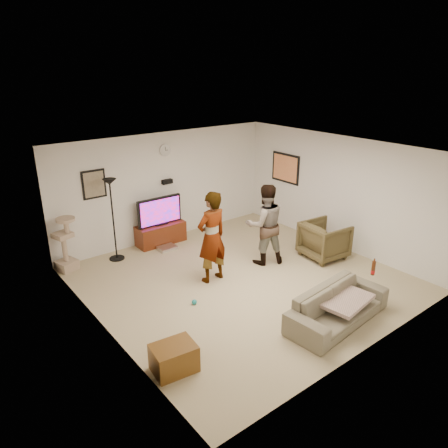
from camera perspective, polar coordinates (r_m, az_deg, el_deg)
floor at (r=8.27m, az=2.46°, el=-7.53°), size 5.50×5.50×0.02m
ceiling at (r=7.41m, az=2.76°, el=9.87°), size 5.50×5.50×0.02m
wall_back at (r=9.89m, az=-7.83°, el=5.04°), size 5.50×0.04×2.50m
wall_front at (r=6.11m, az=19.69°, el=-6.42°), size 5.50×0.04×2.50m
wall_left at (r=6.44m, az=-16.42°, el=-4.58°), size 0.04×5.50×2.50m
wall_right at (r=9.68m, az=15.11°, el=4.15°), size 0.04×5.50×2.50m
wall_clock at (r=9.67m, az=-7.99°, el=9.85°), size 0.26×0.04×0.26m
wall_speaker at (r=9.81m, az=-7.69°, el=5.70°), size 0.25×0.10×0.10m
picture_back at (r=9.08m, az=-17.16°, el=5.15°), size 0.42×0.03×0.52m
picture_right at (r=10.60m, az=8.30°, el=7.49°), size 0.03×0.78×0.62m
tv_stand at (r=9.86m, az=-8.54°, el=-1.29°), size 1.13×0.45×0.47m
console_box at (r=9.58m, az=-7.69°, el=-3.22°), size 0.40×0.30×0.07m
tv at (r=9.66m, az=-8.71°, el=1.75°), size 1.07×0.08×0.64m
tv_screen at (r=9.63m, az=-8.58°, el=1.68°), size 0.99×0.01×0.56m
floor_lamp at (r=9.03m, az=-14.74°, el=0.47°), size 0.32×0.32×1.75m
cat_tree at (r=8.96m, az=-20.81°, el=-2.60°), size 0.44×0.44×1.12m
person_left at (r=7.87m, az=-1.66°, el=-1.80°), size 0.68×0.47×1.78m
person_right at (r=8.64m, az=5.55°, el=-0.06°), size 1.01×0.91×1.69m
sofa at (r=7.13m, az=15.15°, el=-10.68°), size 1.98×0.92×0.56m
throw_blanket at (r=7.15m, az=15.74°, el=-9.71°), size 1.00×0.83×0.06m
beer_bottle at (r=7.60m, az=19.53°, el=-5.64°), size 0.06×0.06×0.25m
armchair at (r=9.25m, az=13.40°, el=-2.13°), size 0.95×0.93×0.79m
side_table at (r=6.03m, az=-6.78°, el=-17.53°), size 0.63×0.51×0.39m
toy_ball at (r=7.47m, az=-4.03°, el=-10.47°), size 0.09×0.09×0.09m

